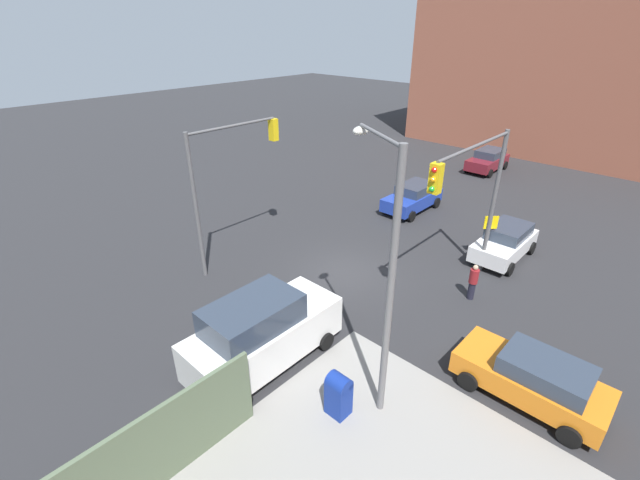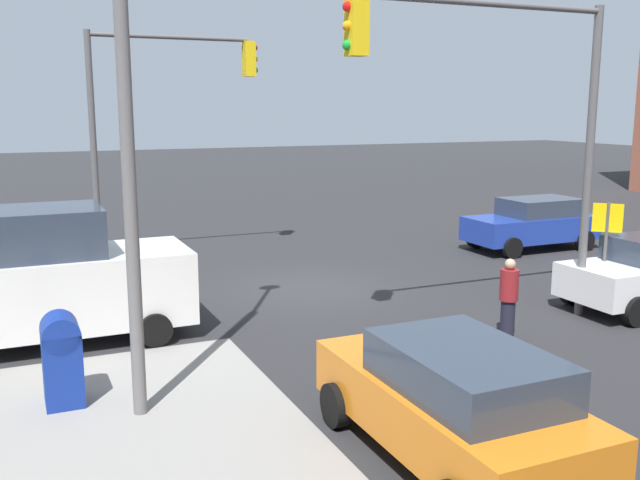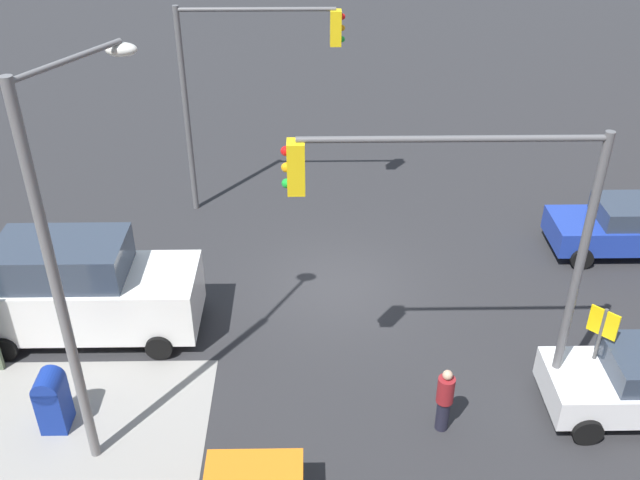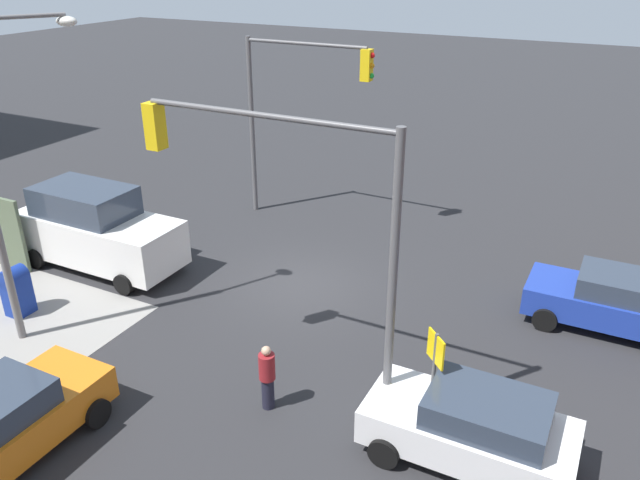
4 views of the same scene
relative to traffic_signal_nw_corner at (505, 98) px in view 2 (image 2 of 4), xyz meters
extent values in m
plane|color=#28282B|center=(2.25, -4.50, -4.65)|extent=(120.00, 120.00, 0.00)
cylinder|color=#59595B|center=(-2.25, 0.00, -1.40)|extent=(0.18, 0.18, 6.50)
cylinder|color=#59595B|center=(0.50, 0.00, 1.73)|extent=(5.51, 0.12, 0.12)
cube|color=yellow|center=(3.25, 0.00, 1.20)|extent=(0.32, 0.36, 1.00)
sphere|color=red|center=(3.43, 0.00, 1.52)|extent=(0.18, 0.18, 0.18)
sphere|color=orange|center=(3.43, 0.00, 1.20)|extent=(0.18, 0.18, 0.18)
sphere|color=green|center=(3.43, 0.00, 0.88)|extent=(0.18, 0.18, 0.18)
cylinder|color=#59595B|center=(6.75, -9.00, -1.40)|extent=(0.18, 0.18, 6.50)
cylinder|color=#59595B|center=(4.49, -9.00, 1.73)|extent=(4.51, 0.12, 0.12)
cube|color=yellow|center=(2.23, -9.00, 1.20)|extent=(0.32, 0.36, 1.00)
sphere|color=red|center=(2.05, -9.00, 1.52)|extent=(0.18, 0.18, 0.18)
sphere|color=orange|center=(2.05, -9.00, 1.20)|extent=(0.18, 0.18, 0.18)
sphere|color=green|center=(2.05, -9.00, 0.88)|extent=(0.18, 0.18, 0.18)
cylinder|color=slate|center=(7.45, 1.30, -0.65)|extent=(0.20, 0.20, 8.00)
cylinder|color=#4C4C4C|center=(-3.15, -0.24, -3.45)|extent=(0.08, 0.08, 2.40)
cube|color=yellow|center=(-3.15, -0.24, -2.60)|extent=(0.48, 0.48, 0.64)
cube|color=navy|center=(8.45, 0.50, -4.08)|extent=(0.56, 0.64, 1.15)
cylinder|color=navy|center=(8.45, 0.50, -3.50)|extent=(0.56, 0.64, 0.56)
cylinder|color=black|center=(-2.69, 1.15, -4.33)|extent=(0.64, 0.22, 0.64)
cylinder|color=black|center=(-2.69, -0.65, -4.33)|extent=(0.64, 0.22, 0.64)
cube|color=#1E389E|center=(-6.11, -6.20, -3.96)|extent=(4.18, 1.80, 0.75)
cube|color=#2D3847|center=(-6.45, -6.20, -3.31)|extent=(2.34, 1.58, 0.55)
cylinder|color=black|center=(-4.69, -5.30, -4.33)|extent=(0.64, 0.22, 0.64)
cylinder|color=black|center=(-4.69, -7.10, -4.33)|extent=(0.64, 0.22, 0.64)
cylinder|color=black|center=(-7.53, -5.30, -4.33)|extent=(0.64, 0.22, 0.64)
cylinder|color=black|center=(-7.53, -7.10, -4.33)|extent=(0.64, 0.22, 0.64)
cube|color=orange|center=(4.08, 4.33, -3.96)|extent=(1.80, 4.29, 0.75)
cube|color=#2D3847|center=(4.08, 4.67, -3.31)|extent=(1.58, 2.40, 0.55)
cylinder|color=black|center=(4.98, 2.87, -4.33)|extent=(0.22, 0.64, 0.64)
cylinder|color=black|center=(3.18, 2.87, -4.33)|extent=(0.22, 0.64, 0.64)
cylinder|color=black|center=(3.18, 5.79, -4.33)|extent=(0.22, 0.64, 0.64)
cube|color=white|center=(8.48, -2.70, -3.63)|extent=(5.40, 2.10, 1.40)
cube|color=#2D3847|center=(8.91, -2.70, -2.48)|extent=(3.02, 1.85, 0.90)
cylinder|color=black|center=(6.64, -3.75, -4.33)|extent=(0.64, 0.22, 0.64)
cylinder|color=black|center=(6.64, -1.65, -4.33)|extent=(0.64, 0.22, 0.64)
cylinder|color=maroon|center=(0.25, 0.70, -3.57)|extent=(0.36, 0.36, 0.61)
sphere|color=tan|center=(0.25, 0.70, -3.16)|extent=(0.21, 0.21, 0.21)
cylinder|color=#1E1E2D|center=(0.25, 0.70, -4.27)|extent=(0.28, 0.28, 0.78)
camera|label=1|loc=(15.35, 6.21, 5.69)|focal=24.00mm
camera|label=2|loc=(9.03, 11.45, -0.16)|focal=40.00mm
camera|label=3|loc=(3.01, 11.46, 6.81)|focal=40.00mm
camera|label=4|loc=(-5.79, 9.97, 4.62)|focal=35.00mm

